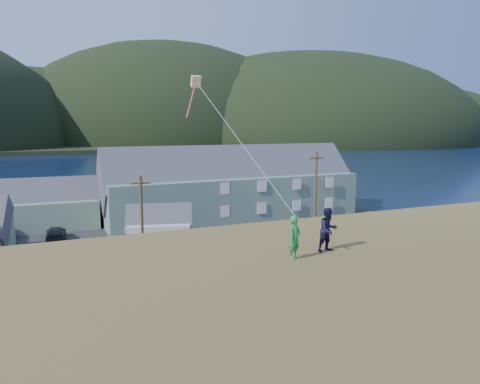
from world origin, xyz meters
The scene contains 14 objects.
ground centered at (0.00, 0.00, 0.00)m, with size 900.00×900.00×0.00m, color #0A1638.
grass_strip centered at (0.00, -2.00, 0.05)m, with size 110.00×8.00×0.10m, color #4C3D19.
waterfront_lot centered at (0.00, 17.00, 0.06)m, with size 72.00×36.00×0.12m, color #28282B.
wharf centered at (-6.00, 40.00, 0.45)m, with size 26.00×14.00×0.90m, color gray.
far_shore centered at (0.00, 330.00, 1.00)m, with size 900.00×320.00×2.00m, color black.
far_hills centered at (35.59, 279.38, 2.00)m, with size 760.00×265.00×143.00m.
lodge centered at (15.65, 19.83, 4.58)m, with size 34.14×10.59×11.90m.
shed_white centered at (3.60, 10.08, 2.06)m, with size 7.55×5.94×5.28m.
shed_palegreen_far centered at (-6.72, 23.05, 2.87)m, with size 11.29×6.60×7.54m.
utility_poles centered at (-0.78, 1.50, 4.71)m, with size 37.42×0.24×9.83m.
parked_cars centered at (-11.35, 20.59, 0.86)m, with size 23.87×12.81×1.57m.
kite_flyer_green centered at (2.79, -18.86, 8.04)m, with size 0.62×0.40×1.69m, color #268C46.
kite_flyer_navy centered at (4.59, -18.46, 8.10)m, with size 0.87×0.68×1.80m, color black.
kite_rig centered at (0.95, -12.35, 14.22)m, with size 1.52×3.63×8.97m.
Camera 1 is at (-5.26, -32.72, 12.24)m, focal length 32.00 mm.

